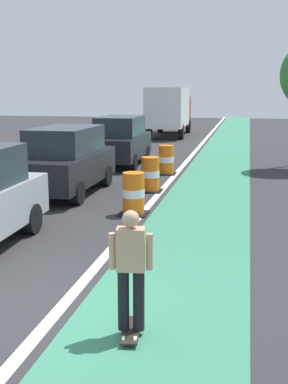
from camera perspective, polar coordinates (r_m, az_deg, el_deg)
The scene contains 9 objects.
bike_lane_strip at distance 18.81m, azimuth 7.92°, elevation 1.64°, with size 2.50×80.00×0.01m, color #387F60.
lane_divider_stripe at distance 18.96m, azimuth 3.39°, elevation 1.81°, with size 0.20×80.00×0.01m, color silver.
skateboarder_on_lane at distance 6.64m, azimuth -1.47°, elevation -8.60°, with size 0.57×0.82×1.69m.
parked_suv_second at distance 15.80m, azimuth -8.67°, elevation 3.53°, with size 1.95×4.62×2.04m.
parked_suv_third at distance 21.60m, azimuth -2.64°, elevation 5.77°, with size 1.98×4.63×2.04m.
traffic_barrel_front at distance 13.07m, azimuth -1.17°, elevation -0.24°, with size 0.73×0.73×1.09m.
traffic_barrel_mid at distance 15.99m, azimuth 0.71°, elevation 1.93°, with size 0.73×0.73×1.09m.
traffic_barrel_back at distance 19.27m, azimuth 2.49°, elevation 3.57°, with size 0.73×0.73×1.09m.
delivery_truck_down_block at distance 34.87m, azimuth 2.87°, elevation 9.29°, with size 2.51×7.65×3.23m.
Camera 1 is at (3.51, -6.50, 3.19)m, focal length 47.82 mm.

